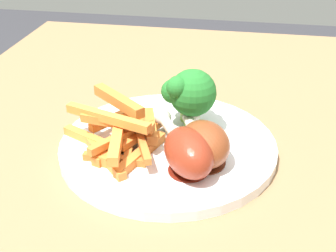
{
  "coord_description": "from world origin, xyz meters",
  "views": [
    {
      "loc": [
        -0.41,
        -0.05,
        1.01
      ],
      "look_at": [
        0.02,
        0.02,
        0.76
      ],
      "focal_mm": 48.19,
      "sensor_mm": 36.0,
      "label": 1
    }
  ],
  "objects_px": {
    "chicken_drumstick_near": "(187,150)",
    "chicken_drumstick_far": "(203,143)",
    "carrot_fries_pile": "(122,133)",
    "dinner_plate": "(168,146)",
    "broccoli_floret_middle": "(186,92)",
    "dining_table": "(184,245)",
    "broccoli_floret_front": "(190,93)"
  },
  "relations": [
    {
      "from": "broccoli_floret_middle",
      "to": "chicken_drumstick_far",
      "type": "relative_size",
      "value": 0.55
    },
    {
      "from": "carrot_fries_pile",
      "to": "chicken_drumstick_near",
      "type": "height_order",
      "value": "carrot_fries_pile"
    },
    {
      "from": "chicken_drumstick_far",
      "to": "dining_table",
      "type": "bearing_deg",
      "value": 58.11
    },
    {
      "from": "carrot_fries_pile",
      "to": "chicken_drumstick_far",
      "type": "height_order",
      "value": "carrot_fries_pile"
    },
    {
      "from": "dining_table",
      "to": "chicken_drumstick_far",
      "type": "height_order",
      "value": "chicken_drumstick_far"
    },
    {
      "from": "broccoli_floret_front",
      "to": "broccoli_floret_middle",
      "type": "relative_size",
      "value": 1.25
    },
    {
      "from": "chicken_drumstick_near",
      "to": "carrot_fries_pile",
      "type": "bearing_deg",
      "value": 67.66
    },
    {
      "from": "broccoli_floret_front",
      "to": "carrot_fries_pile",
      "type": "relative_size",
      "value": 0.56
    },
    {
      "from": "dining_table",
      "to": "dinner_plate",
      "type": "xyz_separation_m",
      "value": [
        0.02,
        0.02,
        0.13
      ]
    },
    {
      "from": "carrot_fries_pile",
      "to": "chicken_drumstick_far",
      "type": "relative_size",
      "value": 1.24
    },
    {
      "from": "broccoli_floret_front",
      "to": "chicken_drumstick_far",
      "type": "height_order",
      "value": "broccoli_floret_front"
    },
    {
      "from": "dinner_plate",
      "to": "chicken_drumstick_far",
      "type": "xyz_separation_m",
      "value": [
        -0.03,
        -0.04,
        0.03
      ]
    },
    {
      "from": "chicken_drumstick_near",
      "to": "chicken_drumstick_far",
      "type": "distance_m",
      "value": 0.02
    },
    {
      "from": "chicken_drumstick_near",
      "to": "chicken_drumstick_far",
      "type": "xyz_separation_m",
      "value": [
        0.02,
        -0.01,
        -0.0
      ]
    },
    {
      "from": "dining_table",
      "to": "carrot_fries_pile",
      "type": "bearing_deg",
      "value": 88.35
    },
    {
      "from": "broccoli_floret_middle",
      "to": "chicken_drumstick_far",
      "type": "distance_m",
      "value": 0.09
    },
    {
      "from": "dinner_plate",
      "to": "broccoli_floret_middle",
      "type": "relative_size",
      "value": 3.99
    },
    {
      "from": "broccoli_floret_middle",
      "to": "chicken_drumstick_far",
      "type": "height_order",
      "value": "broccoli_floret_middle"
    },
    {
      "from": "dining_table",
      "to": "chicken_drumstick_near",
      "type": "distance_m",
      "value": 0.16
    },
    {
      "from": "dinner_plate",
      "to": "chicken_drumstick_far",
      "type": "bearing_deg",
      "value": -126.52
    },
    {
      "from": "broccoli_floret_front",
      "to": "carrot_fries_pile",
      "type": "distance_m",
      "value": 0.09
    },
    {
      "from": "dinner_plate",
      "to": "carrot_fries_pile",
      "type": "bearing_deg",
      "value": 109.94
    },
    {
      "from": "broccoli_floret_front",
      "to": "chicken_drumstick_far",
      "type": "bearing_deg",
      "value": -159.43
    },
    {
      "from": "dining_table",
      "to": "chicken_drumstick_near",
      "type": "xyz_separation_m",
      "value": [
        -0.03,
        -0.0,
        0.16
      ]
    },
    {
      "from": "dining_table",
      "to": "broccoli_floret_front",
      "type": "height_order",
      "value": "broccoli_floret_front"
    },
    {
      "from": "chicken_drumstick_near",
      "to": "dinner_plate",
      "type": "bearing_deg",
      "value": 29.72
    },
    {
      "from": "dinner_plate",
      "to": "chicken_drumstick_far",
      "type": "height_order",
      "value": "chicken_drumstick_far"
    },
    {
      "from": "broccoli_floret_front",
      "to": "broccoli_floret_middle",
      "type": "distance_m",
      "value": 0.03
    },
    {
      "from": "broccoli_floret_front",
      "to": "chicken_drumstick_near",
      "type": "bearing_deg",
      "value": -174.05
    },
    {
      "from": "carrot_fries_pile",
      "to": "chicken_drumstick_near",
      "type": "distance_m",
      "value": 0.08
    },
    {
      "from": "dining_table",
      "to": "chicken_drumstick_far",
      "type": "bearing_deg",
      "value": -121.89
    },
    {
      "from": "chicken_drumstick_far",
      "to": "chicken_drumstick_near",
      "type": "bearing_deg",
      "value": 139.59
    }
  ]
}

